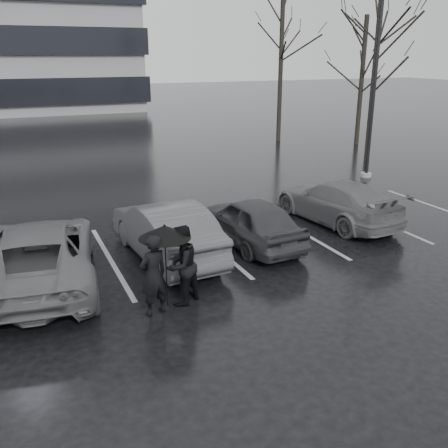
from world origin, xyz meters
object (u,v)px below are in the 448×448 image
Objects in this scene: car_west_b at (39,254)px; pedestrian_left at (153,275)px; car_east at (337,201)px; pedestrian_right at (181,265)px; tree_ne at (361,82)px; car_west_a at (166,230)px; lamp_post at (374,87)px; car_main at (250,221)px; tree_north at (281,67)px; tree_east at (374,76)px.

car_west_b is 3.11m from pedestrian_left.
car_west_b reaches higher than car_east.
tree_ne reaches higher than pedestrian_right.
car_west_a reaches higher than car_east.
car_west_b is 1.15× the size of car_east.
car_west_b is 3.03× the size of pedestrian_right.
car_west_a is 0.64× the size of tree_ne.
lamp_post is at bearing -158.37° from car_west_a.
car_main is 3.36m from car_east.
tree_north is at bearing -126.56° from car_main.
tree_north is at bearing -143.11° from pedestrian_left.
lamp_post reaches higher than car_main.
car_main is 0.74× the size of car_west_b.
tree_north reaches higher than car_main.
car_west_a is 19.56m from tree_ne.
lamp_post is at bearing -178.25° from pedestrian_right.
car_east is 0.53× the size of tree_north.
lamp_post is 3.66m from tree_east.
pedestrian_left reaches higher than car_west_a.
pedestrian_right is at bearing 75.64° from car_west_a.
tree_north is at bearing 82.36° from lamp_post.
lamp_post reaches higher than car_east.
tree_ne is 0.82× the size of tree_north.
pedestrian_right reaches higher than car_west_b.
car_west_a is 0.86× the size of car_west_b.
tree_ne is (15.79, 14.40, 2.64)m from pedestrian_right.
pedestrian_left is at bearing 63.87° from car_west_a.
tree_north reaches higher than pedestrian_right.
tree_north is (-1.00, 7.00, 0.25)m from tree_east.
pedestrian_right is at bearing -141.95° from tree_east.
car_west_b is at bearing -67.57° from pedestrian_left.
pedestrian_left is at bearing 20.06° from car_east.
lamp_post is at bearing -125.24° from tree_ne.
car_main is 0.48× the size of tree_east.
pedestrian_left is at bearing -15.08° from pedestrian_right.
car_west_b is at bearing -158.40° from lamp_post.
tree_north reaches higher than tree_ne.
pedestrian_right is 0.20× the size of tree_north.
tree_east is at bearing 50.58° from lamp_post.
tree_east is at bearing -145.21° from car_west_b.
pedestrian_left is at bearing 33.57° from car_main.
tree_ne is at bearing -155.17° from pedestrian_left.
car_west_b is (-5.50, -0.33, 0.06)m from car_main.
lamp_post is 9.92m from tree_north.
tree_east reaches higher than pedestrian_left.
car_west_a is 19.30m from tree_north.
tree_ne is (18.41, 12.20, 2.78)m from car_west_b.
car_west_a reaches higher than car_main.
car_main is at bearing -171.56° from pedestrian_right.
car_main is 13.47m from tree_east.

